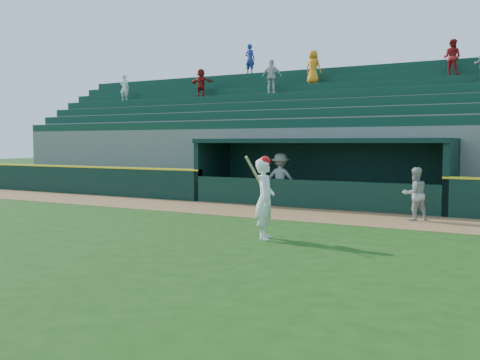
# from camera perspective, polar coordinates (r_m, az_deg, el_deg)

# --- Properties ---
(ground) EXTENTS (120.00, 120.00, 0.00)m
(ground) POSITION_cam_1_polar(r_m,az_deg,el_deg) (13.24, -3.35, -6.05)
(ground) COLOR #1A4110
(ground) RESTS_ON ground
(warning_track) EXTENTS (40.00, 3.00, 0.01)m
(warning_track) POSITION_cam_1_polar(r_m,az_deg,el_deg) (17.54, 5.20, -3.56)
(warning_track) COLOR olive
(warning_track) RESTS_ON ground
(field_wall_left) EXTENTS (15.50, 0.30, 1.20)m
(field_wall_left) POSITION_cam_1_polar(r_m,az_deg,el_deg) (26.09, -18.68, 0.03)
(field_wall_left) COLOR black
(field_wall_left) RESTS_ON ground
(wall_stripe_left) EXTENTS (15.50, 0.32, 0.06)m
(wall_stripe_left) POSITION_cam_1_polar(r_m,az_deg,el_deg) (26.05, -18.71, 1.42)
(wall_stripe_left) COLOR yellow
(wall_stripe_left) RESTS_ON field_wall_left
(dugout_player_front) EXTENTS (0.97, 0.95, 1.58)m
(dugout_player_front) POSITION_cam_1_polar(r_m,az_deg,el_deg) (16.63, 18.15, -1.43)
(dugout_player_front) COLOR #A9A9A4
(dugout_player_front) RESTS_ON ground
(dugout_player_inside) EXTENTS (1.36, 0.95, 1.92)m
(dugout_player_inside) POSITION_cam_1_polar(r_m,az_deg,el_deg) (20.03, 4.35, 0.13)
(dugout_player_inside) COLOR #9FA09B
(dugout_player_inside) RESTS_ON ground
(dugout) EXTENTS (9.40, 2.80, 2.46)m
(dugout) POSITION_cam_1_polar(r_m,az_deg,el_deg) (20.29, 8.74, 1.27)
(dugout) COLOR slate
(dugout) RESTS_ON ground
(stands) EXTENTS (34.50, 6.25, 7.56)m
(stands) POSITION_cam_1_polar(r_m,az_deg,el_deg) (24.60, 12.49, 4.12)
(stands) COLOR slate
(stands) RESTS_ON ground
(batter_at_plate) EXTENTS (0.68, 0.86, 2.01)m
(batter_at_plate) POSITION_cam_1_polar(r_m,az_deg,el_deg) (12.78, 2.66, -1.90)
(batter_at_plate) COLOR white
(batter_at_plate) RESTS_ON ground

